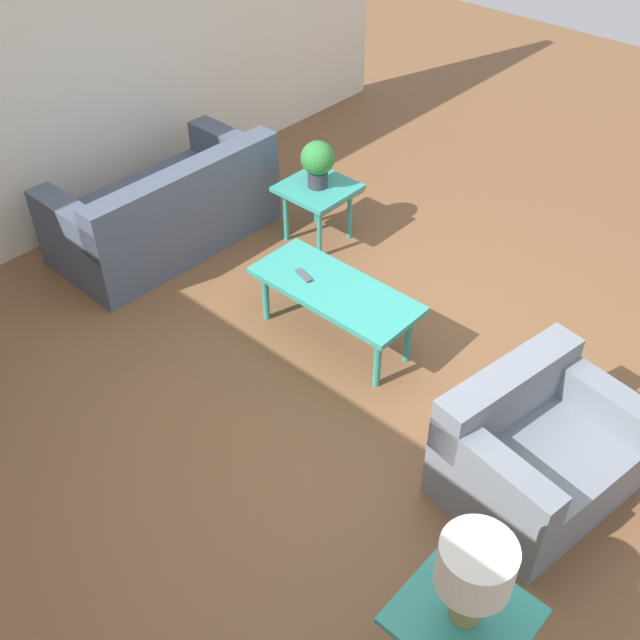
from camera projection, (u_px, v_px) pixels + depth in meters
name	position (u px, v px, depth m)	size (l,w,h in m)	color
ground_plane	(366.00, 384.00, 4.92)	(14.00, 14.00, 0.00)	brown
wall_right	(58.00, 63.00, 5.61)	(0.12, 7.20, 2.70)	silver
sofa	(167.00, 211.00, 5.98)	(0.92, 1.76, 0.80)	#4C566B
armchair	(533.00, 450.00, 4.12)	(0.93, 1.11, 0.73)	slate
coffee_table	(335.00, 294.00, 5.01)	(1.19, 0.50, 0.45)	teal
side_table_plant	(318.00, 194.00, 5.95)	(0.54, 0.54, 0.49)	teal
side_table_lamp	(462.00, 622.00, 3.23)	(0.54, 0.54, 0.49)	teal
potted_plant	(318.00, 161.00, 5.76)	(0.27, 0.27, 0.38)	#333338
table_lamp	(474.00, 571.00, 2.96)	(0.32, 0.32, 0.50)	#997F4C
remote_control	(304.00, 275.00, 5.06)	(0.16, 0.08, 0.02)	#4C4C51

